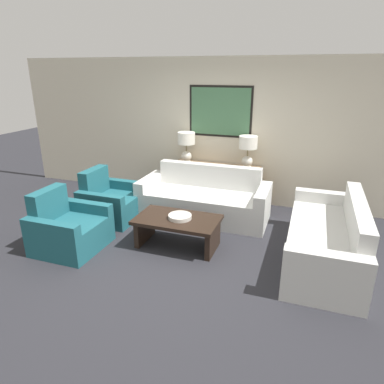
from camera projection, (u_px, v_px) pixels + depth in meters
The scene contains 11 objects.
ground_plane at pixel (175, 253), 4.79m from camera, with size 20.00×20.00×0.00m, color #28282D.
back_wall at pixel (220, 131), 6.41m from camera, with size 8.54×0.12×2.65m.
console_table at pixel (215, 184), 6.49m from camera, with size 1.64×0.39×0.75m.
table_lamp_left at pixel (186, 143), 6.42m from camera, with size 0.33×0.33×0.58m.
table_lamp_right at pixel (248, 147), 6.05m from camera, with size 0.33×0.33×0.58m.
couch_by_back_wall at pixel (204, 200), 5.88m from camera, with size 2.19×0.90×0.86m.
couch_by_side at pixel (327, 240), 4.52m from camera, with size 0.90×2.19×0.86m.
coffee_table at pixel (178, 226), 4.88m from camera, with size 1.18×0.69×0.44m.
decorative_bowl at pixel (180, 217), 4.82m from camera, with size 0.33×0.33×0.06m.
armchair_near_back_wall at pixel (111, 202), 5.83m from camera, with size 0.85×0.90×0.85m.
armchair_near_camera at pixel (69, 229), 4.85m from camera, with size 0.85×0.90×0.85m.
Camera 1 is at (1.63, -3.90, 2.42)m, focal length 32.00 mm.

